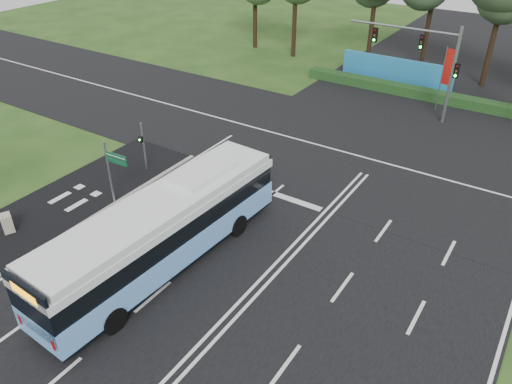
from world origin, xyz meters
TOP-DOWN VIEW (x-y plane):
  - ground at (0.00, 0.00)m, footprint 120.00×120.00m
  - road_main at (0.00, 0.00)m, footprint 20.00×120.00m
  - road_cross at (0.00, 12.00)m, footprint 120.00×14.00m
  - bike_path at (-12.50, -3.00)m, footprint 5.00×18.00m
  - kerb_strip at (-10.10, -3.00)m, footprint 0.25×18.00m
  - city_bus at (-4.30, -2.96)m, footprint 3.48×13.33m
  - pedestrian_signal at (-11.42, 3.11)m, footprint 0.27×0.41m
  - street_sign at (-9.94, -0.60)m, footprint 1.48×0.15m
  - utility_cabinet at (-12.76, -5.47)m, footprint 0.78×0.73m
  - banner_flag_mid at (1.14, 22.44)m, footprint 0.71×0.30m
  - traffic_light_gantry at (0.21, 20.50)m, footprint 8.41×0.28m
  - hedge at (0.00, 24.50)m, footprint 22.00×1.20m
  - blue_hoarding at (-4.00, 27.00)m, footprint 10.00×0.30m

SIDE VIEW (x-z plane):
  - ground at x=0.00m, z-range 0.00..0.00m
  - road_main at x=0.00m, z-range 0.00..0.04m
  - road_cross at x=0.00m, z-range 0.00..0.05m
  - bike_path at x=-12.50m, z-range 0.00..0.06m
  - kerb_strip at x=-10.10m, z-range 0.00..0.12m
  - hedge at x=0.00m, z-range 0.00..0.80m
  - utility_cabinet at x=-12.76m, z-range 0.00..1.03m
  - blue_hoarding at x=-4.00m, z-range 0.00..2.20m
  - pedestrian_signal at x=-11.42m, z-range 0.15..3.30m
  - city_bus at x=-4.30m, z-range 0.01..3.80m
  - street_sign at x=-9.94m, z-range 0.51..4.29m
  - banner_flag_mid at x=1.14m, z-range 0.74..5.76m
  - traffic_light_gantry at x=0.21m, z-range 1.16..8.16m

